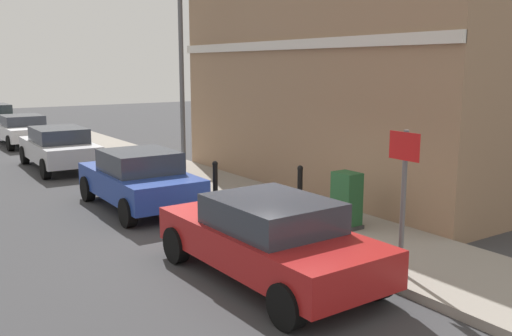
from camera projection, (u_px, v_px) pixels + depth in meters
ground at (255, 250)px, 10.57m from camera, size 80.00×80.00×0.00m
sidewalk at (196, 181)px, 16.50m from camera, size 2.56×30.00×0.15m
corner_building at (372, 60)px, 16.10m from camera, size 6.29×10.67×7.12m
car_red at (269, 237)px, 8.98m from camera, size 1.99×4.26×1.36m
car_blue at (139, 179)px, 13.53m from camera, size 1.93×3.95×1.42m
car_silver at (59, 147)px, 18.69m from camera, size 1.92×4.29×1.39m
car_white at (22, 129)px, 24.37m from camera, size 1.96×4.41×1.30m
utility_cabinet at (346, 202)px, 11.41m from camera, size 0.46×0.61×1.15m
bollard_near_cabinet at (300, 186)px, 12.80m from camera, size 0.14×0.14×1.04m
bollard_far_kerb at (215, 181)px, 13.40m from camera, size 0.14×0.14×1.04m
street_sign at (404, 180)px, 8.74m from camera, size 0.08×0.60×2.30m
lamppost at (182, 69)px, 16.76m from camera, size 0.20×0.44×5.72m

